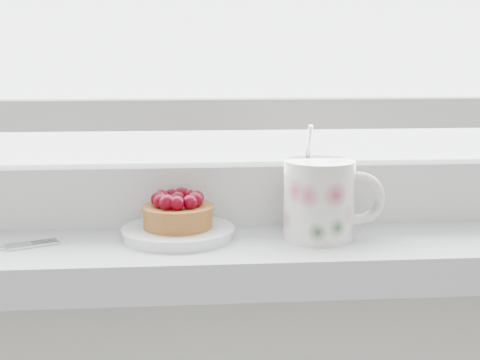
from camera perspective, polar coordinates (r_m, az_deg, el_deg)
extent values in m
cube|color=silver|center=(0.75, -1.98, -6.34)|extent=(1.60, 0.20, 0.04)
cube|color=silver|center=(0.80, -2.27, -1.12)|extent=(1.30, 0.05, 0.07)
cube|color=silver|center=(0.79, -2.32, 5.67)|extent=(1.30, 0.04, 0.04)
cylinder|color=white|center=(0.74, -5.29, -4.49)|extent=(0.12, 0.12, 0.01)
cylinder|color=brown|center=(0.73, -5.32, -3.12)|extent=(0.08, 0.08, 0.02)
cylinder|color=brown|center=(0.73, -5.33, -2.40)|extent=(0.08, 0.08, 0.01)
sphere|color=#45000B|center=(0.73, -5.34, -1.66)|extent=(0.02, 0.02, 0.02)
sphere|color=#45000B|center=(0.73, -3.77, -1.53)|extent=(0.02, 0.02, 0.02)
sphere|color=#45000B|center=(0.74, -4.27, -1.43)|extent=(0.02, 0.02, 0.02)
sphere|color=#45000B|center=(0.75, -5.00, -1.29)|extent=(0.02, 0.02, 0.02)
sphere|color=#45000B|center=(0.75, -5.86, -1.33)|extent=(0.02, 0.02, 0.02)
sphere|color=#45000B|center=(0.74, -6.74, -1.44)|extent=(0.02, 0.02, 0.02)
sphere|color=#45000B|center=(0.73, -6.97, -1.63)|extent=(0.02, 0.02, 0.02)
sphere|color=#45000B|center=(0.72, -6.77, -1.83)|extent=(0.02, 0.02, 0.02)
sphere|color=#45000B|center=(0.71, -6.23, -1.93)|extent=(0.02, 0.02, 0.02)
sphere|color=#45000B|center=(0.71, -5.41, -2.01)|extent=(0.02, 0.02, 0.02)
sphere|color=#45000B|center=(0.71, -4.31, -1.92)|extent=(0.02, 0.02, 0.02)
sphere|color=#45000B|center=(0.72, -3.85, -1.72)|extent=(0.02, 0.02, 0.02)
cylinder|color=silver|center=(0.73, 6.75, -1.70)|extent=(0.08, 0.08, 0.09)
cylinder|color=black|center=(0.72, 6.82, 1.37)|extent=(0.07, 0.07, 0.01)
torus|color=silver|center=(0.73, 10.01, -1.57)|extent=(0.06, 0.02, 0.06)
cylinder|color=silver|center=(0.73, 5.87, 2.70)|extent=(0.01, 0.02, 0.05)
cube|color=silver|center=(0.74, -18.36, -5.36)|extent=(0.03, 0.03, 0.00)
cube|color=silver|center=(0.73, -16.21, -5.30)|extent=(0.03, 0.02, 0.00)
cube|color=silver|center=(0.74, -16.32, -5.19)|extent=(0.03, 0.02, 0.00)
cube|color=silver|center=(0.75, -16.42, -5.09)|extent=(0.03, 0.02, 0.00)
cube|color=silver|center=(0.75, -16.52, -4.98)|extent=(0.03, 0.02, 0.00)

